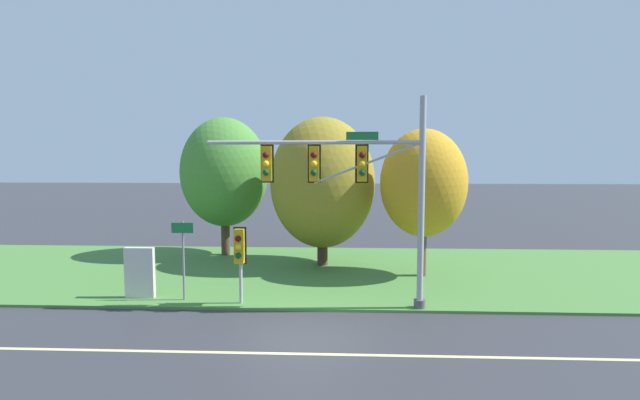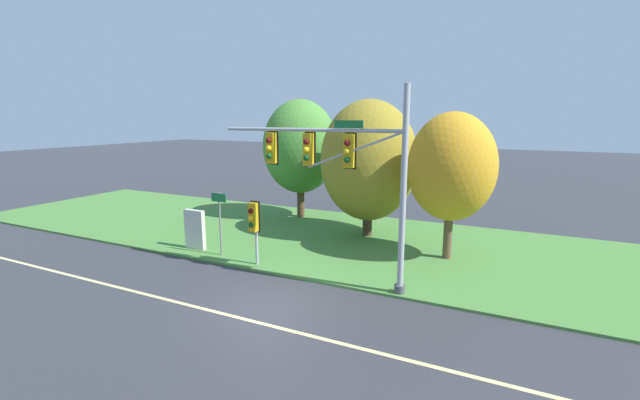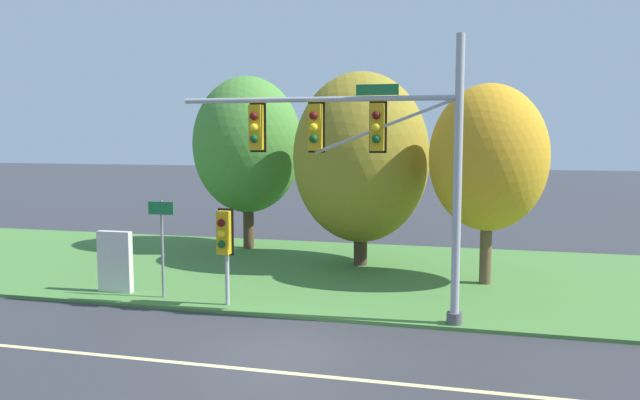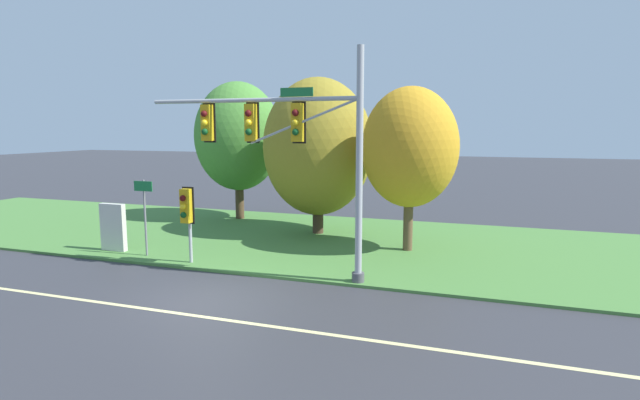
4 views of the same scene
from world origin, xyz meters
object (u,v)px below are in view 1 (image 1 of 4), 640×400
(route_sign_post, at_px, (183,250))
(tree_behind_signpost, at_px, (423,183))
(tree_left_of_mast, at_px, (323,183))
(traffic_signal_mast, at_px, (355,180))
(tree_nearest_road, at_px, (224,172))
(info_kiosk, at_px, (140,273))
(pedestrian_signal_near_kerb, at_px, (239,250))

(route_sign_post, height_order, tree_behind_signpost, tree_behind_signpost)
(tree_left_of_mast, relative_size, tree_behind_signpost, 1.10)
(traffic_signal_mast, height_order, tree_left_of_mast, traffic_signal_mast)
(traffic_signal_mast, relative_size, tree_left_of_mast, 1.06)
(tree_nearest_road, relative_size, info_kiosk, 3.85)
(tree_nearest_road, distance_m, tree_behind_signpost, 10.67)
(pedestrian_signal_near_kerb, xyz_separation_m, tree_behind_signpost, (7.20, 4.64, 2.13))
(traffic_signal_mast, xyz_separation_m, route_sign_post, (-6.27, 0.57, -2.63))
(traffic_signal_mast, distance_m, tree_behind_signpost, 5.69)
(pedestrian_signal_near_kerb, bearing_deg, route_sign_post, 167.95)
(pedestrian_signal_near_kerb, relative_size, tree_behind_signpost, 0.43)
(tree_behind_signpost, bearing_deg, tree_nearest_road, 156.82)
(tree_nearest_road, relative_size, tree_left_of_mast, 1.02)
(tree_behind_signpost, distance_m, info_kiosk, 12.23)
(route_sign_post, bearing_deg, traffic_signal_mast, -5.20)
(info_kiosk, bearing_deg, route_sign_post, -8.00)
(tree_nearest_road, bearing_deg, info_kiosk, -99.31)
(tree_left_of_mast, distance_m, tree_behind_signpost, 4.91)
(tree_left_of_mast, bearing_deg, tree_behind_signpost, -23.30)
(route_sign_post, height_order, info_kiosk, route_sign_post)
(tree_nearest_road, xyz_separation_m, info_kiosk, (-1.33, -8.13, -3.48))
(tree_nearest_road, xyz_separation_m, tree_behind_signpost, (9.80, -4.20, -0.31))
(tree_behind_signpost, bearing_deg, pedestrian_signal_near_kerb, -147.19)
(tree_nearest_road, distance_m, info_kiosk, 8.94)
(route_sign_post, distance_m, tree_left_of_mast, 8.11)
(pedestrian_signal_near_kerb, height_order, info_kiosk, pedestrian_signal_near_kerb)
(tree_behind_signpost, height_order, info_kiosk, tree_behind_signpost)
(traffic_signal_mast, distance_m, route_sign_post, 6.83)
(tree_nearest_road, bearing_deg, traffic_signal_mast, -53.18)
(traffic_signal_mast, relative_size, info_kiosk, 4.01)
(tree_left_of_mast, height_order, tree_behind_signpost, tree_left_of_mast)
(pedestrian_signal_near_kerb, relative_size, route_sign_post, 0.95)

